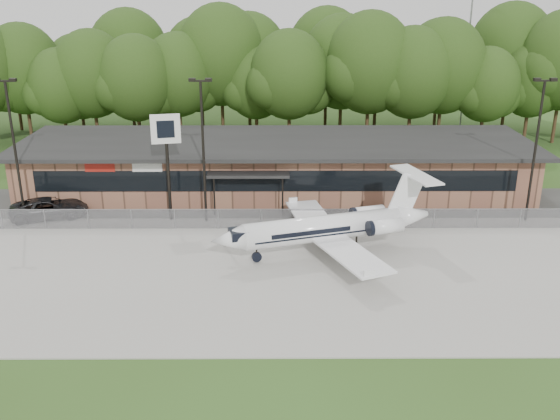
{
  "coord_description": "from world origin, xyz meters",
  "views": [
    {
      "loc": [
        0.11,
        -25.4,
        16.09
      ],
      "look_at": [
        0.28,
        12.0,
        2.53
      ],
      "focal_mm": 40.0,
      "sensor_mm": 36.0,
      "label": 1
    }
  ],
  "objects_px": {
    "terminal": "(276,165)",
    "business_jet": "(330,228)",
    "suv": "(49,208)",
    "pole_sign": "(166,140)"
  },
  "relations": [
    {
      "from": "business_jet",
      "to": "suv",
      "type": "xyz_separation_m",
      "value": [
        -19.94,
        6.57,
        -0.99
      ]
    },
    {
      "from": "business_jet",
      "to": "pole_sign",
      "type": "xyz_separation_m",
      "value": [
        -11.0,
        6.0,
        4.18
      ]
    },
    {
      "from": "terminal",
      "to": "suv",
      "type": "distance_m",
      "value": 17.83
    },
    {
      "from": "business_jet",
      "to": "terminal",
      "type": "bearing_deg",
      "value": 87.24
    },
    {
      "from": "terminal",
      "to": "pole_sign",
      "type": "distance_m",
      "value": 11.07
    },
    {
      "from": "business_jet",
      "to": "suv",
      "type": "relative_size",
      "value": 2.65
    },
    {
      "from": "suv",
      "to": "business_jet",
      "type": "bearing_deg",
      "value": -123.94
    },
    {
      "from": "suv",
      "to": "pole_sign",
      "type": "height_order",
      "value": "pole_sign"
    },
    {
      "from": "suv",
      "to": "pole_sign",
      "type": "bearing_deg",
      "value": -109.36
    },
    {
      "from": "terminal",
      "to": "business_jet",
      "type": "distance_m",
      "value": 13.59
    }
  ]
}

